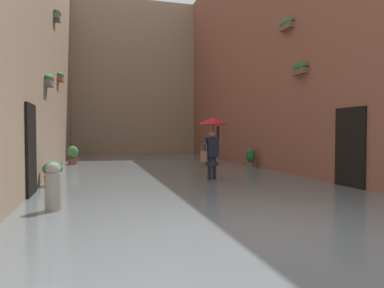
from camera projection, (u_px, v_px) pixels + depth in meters
name	position (u px, v px, depth m)	size (l,w,h in m)	color
ground_plane	(160.00, 170.00, 14.08)	(60.00, 60.00, 0.00)	slate
flood_water	(160.00, 169.00, 14.08)	(8.76, 24.11, 0.10)	slate
building_facade_left	(269.00, 50.00, 15.21)	(2.04, 22.11, 10.32)	#935642
building_facade_right	(27.00, 9.00, 12.57)	(2.04, 22.11, 12.08)	gray
building_facade_far	(134.00, 80.00, 23.49)	(11.56, 1.80, 10.24)	gray
person_wading	(213.00, 136.00, 10.62)	(0.98, 0.98, 2.08)	#4C4233
potted_plant_far_right	(53.00, 174.00, 9.41)	(0.52, 0.52, 0.76)	brown
potted_plant_near_right	(73.00, 156.00, 15.61)	(0.48, 0.48, 0.93)	brown
potted_plant_mid_left	(251.00, 158.00, 14.33)	(0.40, 0.40, 0.86)	#66605B
mooring_bollard	(53.00, 189.00, 6.41)	(0.29, 0.29, 0.99)	gray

